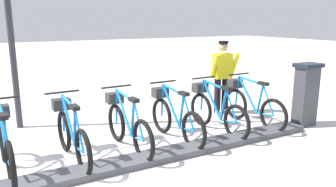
{
  "coord_description": "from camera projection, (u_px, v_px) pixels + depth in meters",
  "views": [
    {
      "loc": [
        -4.27,
        1.25,
        2.12
      ],
      "look_at": [
        0.5,
        -1.42,
        0.9
      ],
      "focal_mm": 35.42,
      "sensor_mm": 36.0,
      "label": 1
    }
  ],
  "objects": [
    {
      "name": "bike_docked_3",
      "position": [
        127.0,
        124.0,
        5.47
      ],
      "size": [
        1.72,
        0.54,
        1.02
      ],
      "color": "black",
      "rests_on": "ground"
    },
    {
      "name": "ground_plane",
      "position": [
        98.0,
        173.0,
        4.7
      ],
      "size": [
        60.0,
        60.0,
        0.0
      ],
      "primitive_type": "plane",
      "color": "silver"
    },
    {
      "name": "payment_kiosk",
      "position": [
        306.0,
        94.0,
        6.67
      ],
      "size": [
        0.36,
        0.52,
        1.28
      ],
      "color": "#38383D",
      "rests_on": "ground"
    },
    {
      "name": "bike_docked_1",
      "position": [
        215.0,
        110.0,
        6.34
      ],
      "size": [
        1.72,
        0.54,
        1.02
      ],
      "color": "black",
      "rests_on": "ground"
    },
    {
      "name": "bike_docked_2",
      "position": [
        174.0,
        117.0,
        5.91
      ],
      "size": [
        1.72,
        0.54,
        1.02
      ],
      "color": "black",
      "rests_on": "ground"
    },
    {
      "name": "bike_docked_0",
      "position": [
        251.0,
        104.0,
        6.77
      ],
      "size": [
        1.72,
        0.54,
        1.02
      ],
      "color": "black",
      "rests_on": "ground"
    },
    {
      "name": "bike_docked_5",
      "position": [
        5.0,
        144.0,
        4.61
      ],
      "size": [
        1.72,
        0.54,
        1.02
      ],
      "color": "black",
      "rests_on": "ground"
    },
    {
      "name": "bike_docked_4",
      "position": [
        71.0,
        133.0,
        5.04
      ],
      "size": [
        1.72,
        0.54,
        1.02
      ],
      "color": "black",
      "rests_on": "ground"
    },
    {
      "name": "dock_rail_base",
      "position": [
        98.0,
        169.0,
        4.69
      ],
      "size": [
        0.44,
        8.08,
        0.1
      ],
      "primitive_type": "cube",
      "color": "#47474C",
      "rests_on": "ground"
    },
    {
      "name": "worker_near_rack",
      "position": [
        222.0,
        74.0,
        7.51
      ],
      "size": [
        0.51,
        0.65,
        1.66
      ],
      "color": "white",
      "rests_on": "ground"
    }
  ]
}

